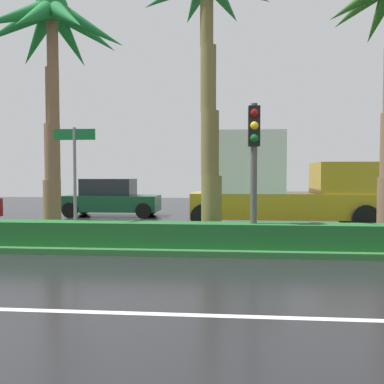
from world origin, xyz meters
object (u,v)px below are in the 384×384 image
(palm_tree_centre_left, at_px, (52,42))
(car_in_traffic_second, at_px, (111,198))
(traffic_signal_median_right, at_px, (254,149))
(box_truck_lead, at_px, (277,185))
(street_name_sign, at_px, (75,169))
(palm_tree_centre, at_px, (208,27))

(palm_tree_centre_left, relative_size, car_in_traffic_second, 1.64)
(palm_tree_centre_left, xyz_separation_m, traffic_signal_median_right, (5.72, -1.65, -3.20))
(box_truck_lead, bearing_deg, traffic_signal_median_right, -102.16)
(car_in_traffic_second, height_order, box_truck_lead, box_truck_lead)
(palm_tree_centre_left, bearing_deg, car_in_traffic_second, 92.56)
(traffic_signal_median_right, relative_size, car_in_traffic_second, 0.82)
(car_in_traffic_second, xyz_separation_m, box_truck_lead, (7.19, -3.30, 0.72))
(street_name_sign, relative_size, box_truck_lead, 0.47)
(palm_tree_centre_left, bearing_deg, traffic_signal_median_right, -16.11)
(palm_tree_centre_left, height_order, palm_tree_centre, palm_tree_centre)
(street_name_sign, xyz_separation_m, car_in_traffic_second, (-1.46, 8.39, -1.25))
(traffic_signal_median_right, bearing_deg, palm_tree_centre_left, 163.89)
(traffic_signal_median_right, bearing_deg, box_truck_lead, 77.84)
(street_name_sign, bearing_deg, box_truck_lead, 41.63)
(palm_tree_centre, bearing_deg, street_name_sign, -164.53)
(traffic_signal_median_right, relative_size, street_name_sign, 1.17)
(traffic_signal_median_right, xyz_separation_m, car_in_traffic_second, (-6.03, 8.66, -1.74))
(car_in_traffic_second, distance_m, box_truck_lead, 7.94)
(palm_tree_centre, relative_size, traffic_signal_median_right, 2.16)
(palm_tree_centre, distance_m, traffic_signal_median_right, 3.75)
(palm_tree_centre, xyz_separation_m, box_truck_lead, (2.33, 4.15, -4.37))
(palm_tree_centre_left, bearing_deg, box_truck_lead, 28.32)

